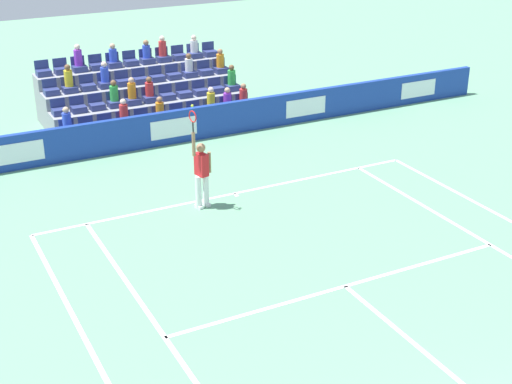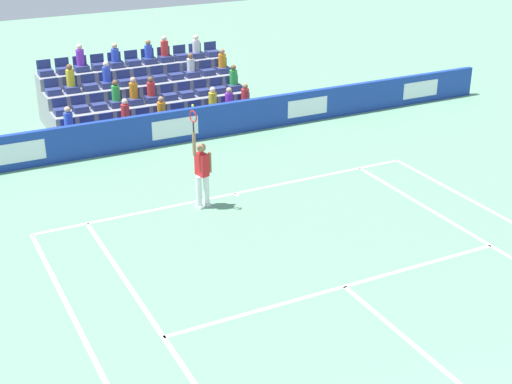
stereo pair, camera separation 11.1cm
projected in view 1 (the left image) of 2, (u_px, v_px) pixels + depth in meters
The scene contains 10 objects.
line_baseline at pixel (234, 193), 20.34m from camera, with size 10.97×0.10×0.01m, color white.
line_service at pixel (345, 286), 15.88m from camera, with size 8.23×0.10×0.01m, color white.
line_centre_service at pixel (444, 369), 13.28m from camera, with size 0.10×6.40×0.01m, color white.
line_singles_sideline_left at pixel (174, 350), 13.79m from camera, with size 0.10×11.89×0.01m, color white.
line_singles_sideline_right at pixel (504, 253), 17.23m from camera, with size 0.10×11.89×0.01m, color white.
line_doubles_sideline_left at pixel (102, 371), 13.21m from camera, with size 0.10×11.89×0.01m, color white.
line_centre_mark at pixel (236, 195), 20.26m from camera, with size 0.10×0.20×0.01m, color white.
sponsor_barrier at pixel (173, 127), 23.81m from camera, with size 24.58×0.22×1.09m.
tennis_player at pixel (201, 172), 19.16m from camera, with size 0.53×0.40×2.85m.
stadium_stand at pixel (142, 99), 26.13m from camera, with size 6.82×3.80×2.63m.
Camera 1 is at (7.98, 4.90, 8.28)m, focal length 52.04 mm.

